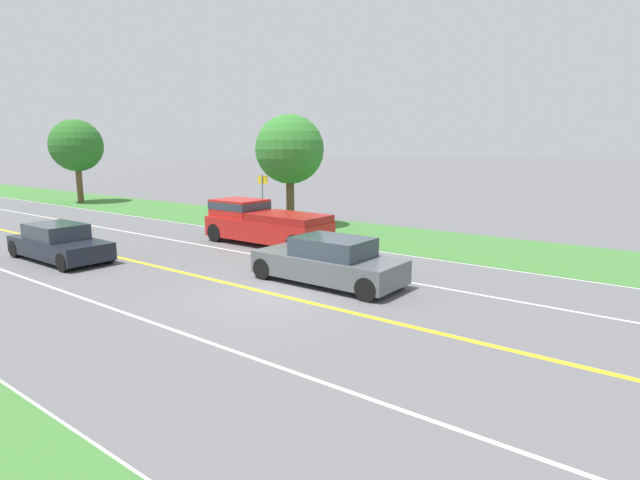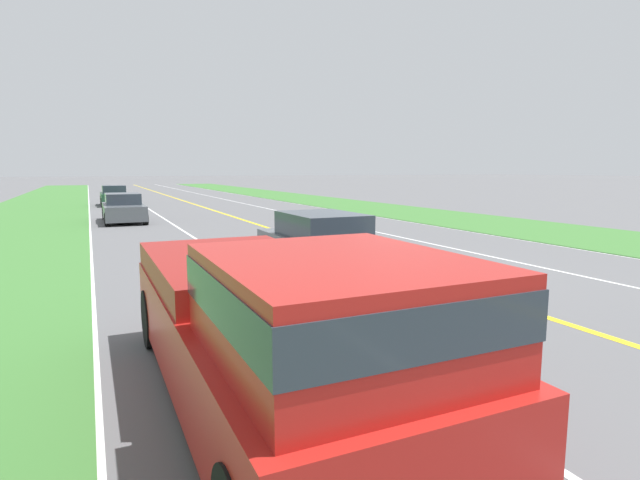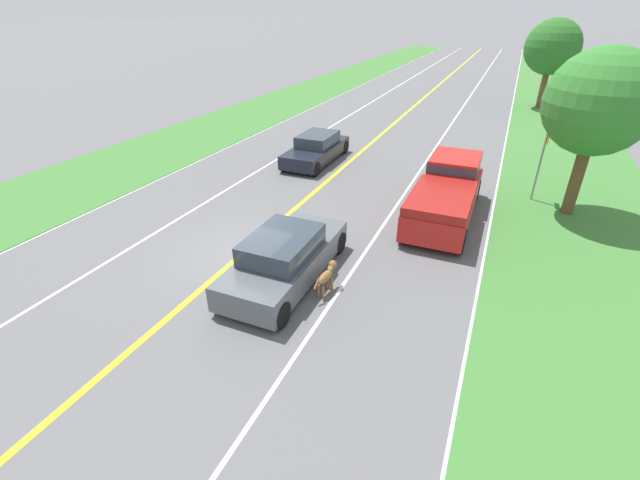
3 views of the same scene
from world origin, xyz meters
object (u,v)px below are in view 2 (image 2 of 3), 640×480
ego_car (325,246)px  car_trailing_mid (114,196)px  dog (271,256)px  pickup_truck (274,324)px  car_trailing_near (123,209)px

ego_car → car_trailing_mid: bearing=-82.9°
car_trailing_mid → dog: bearing=94.4°
pickup_truck → car_trailing_near: pickup_truck is taller
pickup_truck → car_trailing_mid: (0.00, -33.40, -0.29)m
pickup_truck → car_trailing_near: size_ratio=1.29×
car_trailing_mid → ego_car: bearing=97.1°
dog → pickup_truck: (2.12, 6.17, 0.43)m
ego_car → dog: (1.31, -0.12, -0.16)m
ego_car → dog: bearing=-5.2°
car_trailing_near → pickup_truck: bearing=90.4°
ego_car → pickup_truck: pickup_truck is taller
pickup_truck → car_trailing_mid: bearing=-90.0°
ego_car → dog: 1.33m
car_trailing_near → car_trailing_mid: size_ratio=1.06×
ego_car → car_trailing_near: bearing=-76.6°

